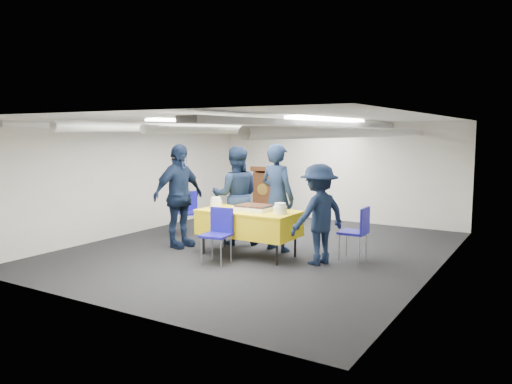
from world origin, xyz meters
TOP-DOWN VIEW (x-y plane):
  - ground at (0.00, 0.00)m, footprint 7.00×7.00m
  - room_shell at (0.09, 0.41)m, footprint 6.00×7.00m
  - serving_table at (0.07, -0.46)m, footprint 1.67×0.87m
  - sheet_cake at (0.17, -0.43)m, footprint 0.57×0.45m
  - plate_stack_left at (-0.56, -0.51)m, footprint 0.20×0.20m
  - plate_stack_right at (0.70, -0.51)m, footprint 0.22×0.22m
  - podium at (-1.60, 3.05)m, footprint 0.62×0.53m
  - chair_near at (-0.10, -1.09)m, footprint 0.47×0.47m
  - chair_right at (1.76, 0.18)m, footprint 0.43×0.43m
  - chair_left at (-1.91, 0.41)m, footprint 0.59×0.59m
  - sailor_a at (0.30, 0.11)m, footprint 0.76×0.58m
  - sailor_b at (-0.60, 0.16)m, footprint 1.11×1.06m
  - sailor_c at (-1.35, -0.58)m, footprint 0.62×1.15m
  - sailor_d at (1.29, -0.35)m, footprint 0.95×1.17m

SIDE VIEW (x-z plane):
  - ground at x=0.00m, z-range 0.00..0.00m
  - chair_near at x=-0.10m, z-range 0.10..0.97m
  - chair_right at x=1.76m, z-range 0.10..0.97m
  - chair_left at x=-1.91m, z-range 0.10..0.97m
  - serving_table at x=0.07m, z-range 0.17..0.94m
  - podium at x=-1.60m, z-range -0.01..1.24m
  - sailor_d at x=1.29m, z-range 0.00..1.58m
  - sheet_cake at x=0.17m, z-range 0.77..0.87m
  - plate_stack_right at x=0.70m, z-range 0.76..0.94m
  - plate_stack_left at x=-0.56m, z-range 0.76..0.95m
  - sailor_b at x=-0.60m, z-range 0.00..1.81m
  - sailor_c at x=-1.35m, z-range 0.00..1.86m
  - sailor_a at x=0.30m, z-range 0.00..1.88m
  - room_shell at x=0.09m, z-range 0.66..2.96m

